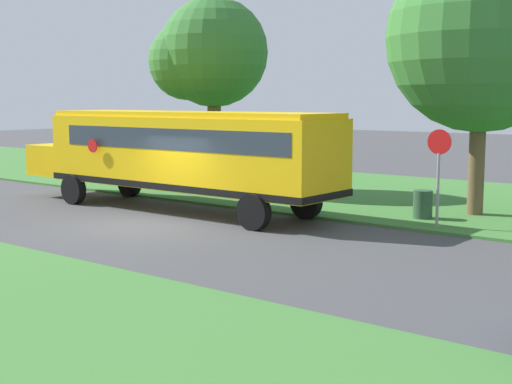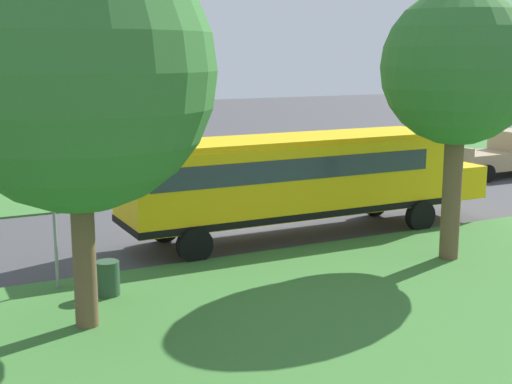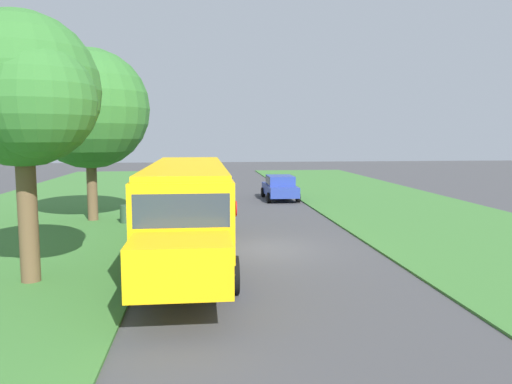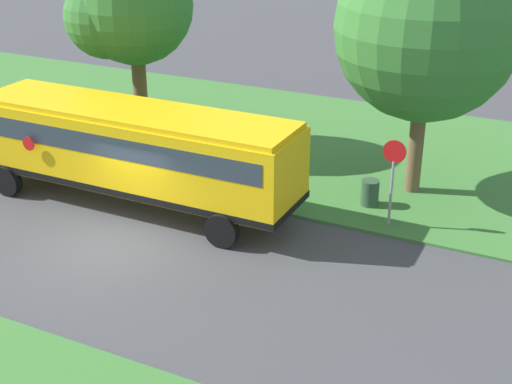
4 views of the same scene
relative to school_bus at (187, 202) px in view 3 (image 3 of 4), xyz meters
name	(u,v)px [view 3 (image 3 of 4)]	position (x,y,z in m)	size (l,w,h in m)	color
ground_plane	(263,249)	(2.67, 1.09, -1.92)	(120.00, 120.00, 0.00)	#424244
grass_far_side	(497,243)	(11.67, 1.09, -1.89)	(10.00, 80.00, 0.07)	#3D7533
school_bus	(187,202)	(0.00, 0.00, 0.00)	(2.84, 12.42, 3.16)	yellow
car_blue_nearest	(280,186)	(5.47, 14.93, -1.05)	(2.02, 4.40, 1.56)	#283D93
oak_tree_beside_bus	(26,94)	(-4.10, -2.61, 3.27)	(4.18, 4.31, 7.39)	brown
oak_tree_roadside_mid	(91,108)	(-4.64, 7.83, 3.47)	(5.60, 5.60, 8.15)	brown
stop_sign	(152,185)	(-1.93, 7.83, -0.19)	(0.08, 0.68, 2.74)	gray
trash_bin	(126,215)	(-3.02, 6.88, -1.47)	(0.56, 0.56, 0.90)	#2D4C33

